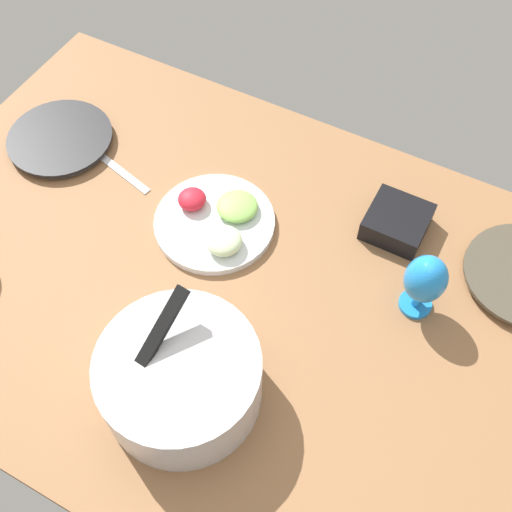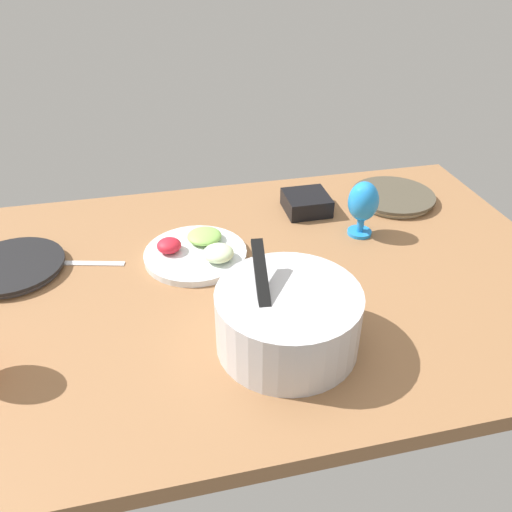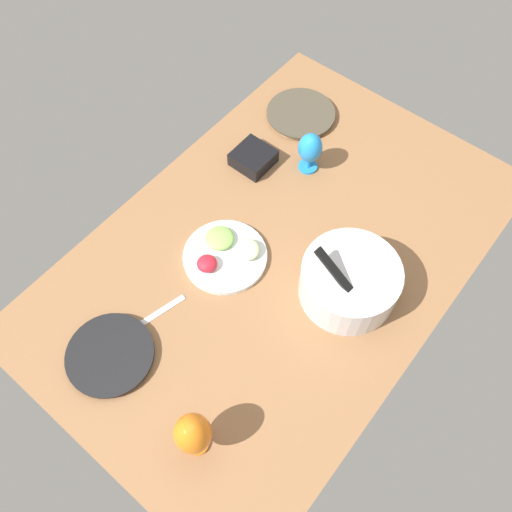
# 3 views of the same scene
# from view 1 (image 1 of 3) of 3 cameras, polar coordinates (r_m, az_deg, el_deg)

# --- Properties ---
(ground_plane) EXTENTS (1.60, 1.04, 0.04)m
(ground_plane) POSITION_cam_1_polar(r_m,az_deg,el_deg) (1.33, -1.60, -3.31)
(ground_plane) COLOR #8C603D
(dinner_plate_right) EXTENTS (0.25, 0.25, 0.02)m
(dinner_plate_right) POSITION_cam_1_polar(r_m,az_deg,el_deg) (1.63, -17.22, 10.03)
(dinner_plate_right) COLOR #4C4C51
(dinner_plate_right) RESTS_ON ground_plane
(mixing_bowl) EXTENTS (0.29, 0.29, 0.20)m
(mixing_bowl) POSITION_cam_1_polar(r_m,az_deg,el_deg) (1.16, -6.88, -10.80)
(mixing_bowl) COLOR silver
(mixing_bowl) RESTS_ON ground_plane
(fruit_platter) EXTENTS (0.27, 0.27, 0.06)m
(fruit_platter) POSITION_cam_1_polar(r_m,az_deg,el_deg) (1.39, -3.56, 3.18)
(fruit_platter) COLOR silver
(fruit_platter) RESTS_ON ground_plane
(hurricane_glass_blue) EXTENTS (0.08, 0.08, 0.16)m
(hurricane_glass_blue) POSITION_cam_1_polar(r_m,az_deg,el_deg) (1.25, 15.00, -2.18)
(hurricane_glass_blue) COLOR #2186DE
(hurricane_glass_blue) RESTS_ON ground_plane
(square_bowl_black) EXTENTS (0.13, 0.13, 0.05)m
(square_bowl_black) POSITION_cam_1_polar(r_m,az_deg,el_deg) (1.41, 12.63, 3.11)
(square_bowl_black) COLOR black
(square_bowl_black) RESTS_ON ground_plane
(fork_by_right_plate) EXTENTS (0.18, 0.06, 0.01)m
(fork_by_right_plate) POSITION_cam_1_polar(r_m,az_deg,el_deg) (1.53, -12.02, 7.45)
(fork_by_right_plate) COLOR silver
(fork_by_right_plate) RESTS_ON ground_plane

